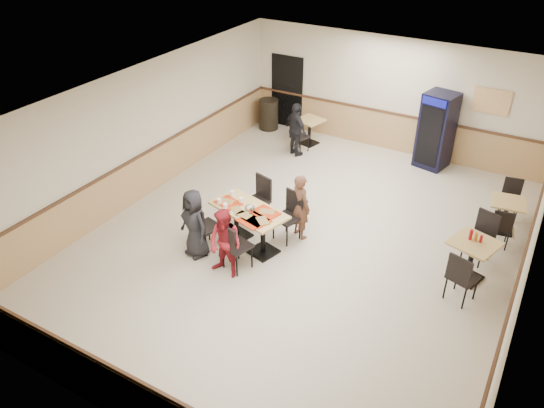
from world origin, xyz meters
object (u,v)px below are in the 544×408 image
Objects in this scene: diner_woman_right at (225,244)px; side_table_near at (472,255)px; diner_woman_left at (195,224)px; trash_bin at (269,114)px; lone_diner at (296,130)px; diner_man_opposite at (301,206)px; main_table at (249,221)px; back_table at (310,128)px; pepsi_cooler at (436,130)px; side_table_far at (506,211)px.

side_table_near is (3.90, 2.10, -0.15)m from diner_woman_right.
trash_bin is at bearing 125.38° from diner_woman_left.
trash_bin is at bearing -9.79° from lone_diner.
lone_diner reaches higher than diner_man_opposite.
trash_bin is (-2.60, 5.21, -0.11)m from main_table.
back_table is (0.00, 0.81, -0.24)m from lone_diner.
diner_woman_left is at bearing -86.28° from back_table.
lone_diner is 3.51m from pepsi_cooler.
diner_man_opposite reaches higher than side_table_far.
trash_bin reaches higher than back_table.
back_table is 0.42× the size of pepsi_cooler.
lone_diner reaches higher than side_table_near.
pepsi_cooler reaches higher than diner_woman_right.
main_table is 1.94× the size of trash_bin.
lone_diner reaches higher than main_table.
side_table_far is 0.40× the size of pepsi_cooler.
diner_woman_left is 1.60× the size of trash_bin.
diner_woman_right is 6.60m from pepsi_cooler.
diner_woman_right is 1.45× the size of side_table_near.
lone_diner reaches higher than diner_woman_left.
main_table is 4.17m from side_table_near.
diner_woman_right is 6.80m from trash_bin.
diner_woman_left reaches higher than main_table.
diner_woman_right is 5.83m from side_table_far.
back_table reaches higher than side_table_far.
trash_bin reaches higher than side_table_near.
trash_bin is at bearing 117.89° from diner_woman_right.
main_table is at bearing 74.69° from diner_man_opposite.
main_table is at bearing -100.35° from pepsi_cooler.
diner_man_opposite is at bearing 65.09° from diner_woman_left.
main_table reaches higher than back_table.
lone_diner is at bearing -37.71° from trash_bin.
lone_diner is at bearing -147.60° from pepsi_cooler.
back_table is (-1.22, 5.87, -0.21)m from diner_woman_right.
diner_man_opposite is at bearing -53.13° from trash_bin.
main_table is 1.24× the size of diner_woman_right.
diner_woman_left is 4.85m from lone_diner.
diner_man_opposite is 4.24m from side_table_far.
diner_man_opposite is 3.32m from side_table_near.
side_table_far is 5.70m from back_table.
side_table_near is at bearing -53.91° from pepsi_cooler.
main_table is at bearing 101.54° from diner_woman_right.
diner_woman_right is 5.21m from lone_diner.
diner_woman_right is 6.00m from back_table.
lone_diner is (-1.09, 4.05, 0.16)m from main_table.
diner_man_opposite reaches higher than back_table.
side_table_near is at bearing 32.60° from diner_woman_right.
diner_woman_right is (0.13, -1.01, 0.13)m from main_table.
diner_man_opposite reaches higher than side_table_near.
pepsi_cooler reaches higher than trash_bin.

